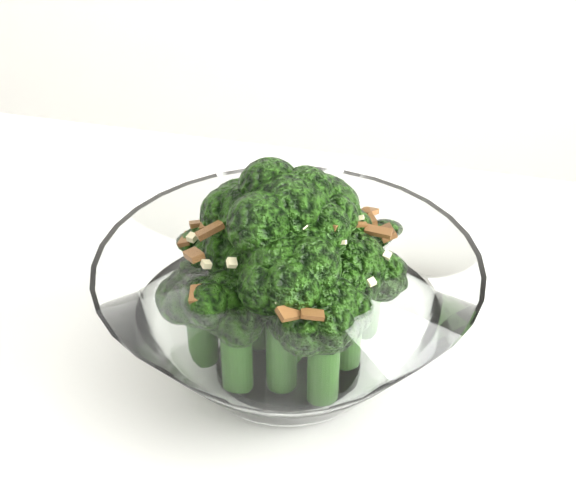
# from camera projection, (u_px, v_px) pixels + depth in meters

# --- Properties ---
(broccoli_dish) EXTENTS (0.20, 0.20, 0.13)m
(broccoli_dish) POSITION_uv_depth(u_px,v_px,m) (288.00, 302.00, 0.47)
(broccoli_dish) COLOR white
(broccoli_dish) RESTS_ON table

